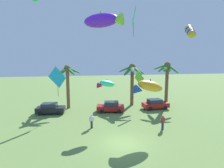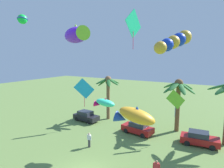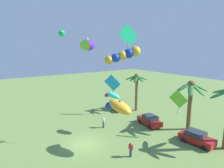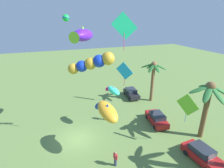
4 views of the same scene
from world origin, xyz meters
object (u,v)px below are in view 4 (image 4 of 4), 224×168
parked_car_0 (157,118)px  kite_diamond_0 (124,27)px  palm_tree_0 (208,97)px  spectator_0 (106,114)px  parked_car_1 (202,154)px  spectator_1 (115,159)px  kite_fish_1 (113,90)px  kite_diamond_7 (125,71)px  kite_tube_4 (93,63)px  kite_fish_6 (82,35)px  kite_ball_5 (66,18)px  parked_car_2 (131,93)px  kite_diamond_2 (188,105)px  palm_tree_1 (153,72)px  kite_fish_3 (107,111)px

parked_car_0 → kite_diamond_0: kite_diamond_0 is taller
palm_tree_0 → spectator_0: 12.41m
parked_car_1 → spectator_1: spectator_1 is taller
spectator_0 → kite_fish_1: 4.51m
parked_car_0 → kite_diamond_7: bearing=-167.4°
parked_car_0 → kite_tube_4: bearing=-57.8°
parked_car_0 → kite_fish_6: bearing=-102.9°
parked_car_0 → kite_fish_6: 13.86m
parked_car_1 → kite_tube_4: size_ratio=1.44×
kite_tube_4 → kite_ball_5: kite_ball_5 is taller
parked_car_2 → kite_fish_6: bearing=-54.6°
kite_tube_4 → kite_ball_5: (-13.78, 0.04, 2.58)m
parked_car_2 → kite_diamond_0: 16.57m
palm_tree_0 → kite_fish_6: kite_fish_6 is taller
kite_fish_1 → kite_diamond_7: kite_diamond_7 is taller
kite_diamond_2 → palm_tree_0: bearing=95.9°
palm_tree_1 → kite_diamond_7: 4.65m
palm_tree_0 → kite_diamond_0: size_ratio=2.03×
palm_tree_0 → kite_fish_1: (-5.37, -8.90, -0.14)m
palm_tree_0 → kite_diamond_2: size_ratio=2.21×
kite_tube_4 → kite_fish_6: kite_fish_6 is taller
kite_fish_3 → kite_fish_6: 8.11m
kite_diamond_0 → kite_diamond_7: size_ratio=0.86×
kite_fish_3 → kite_diamond_7: (-9.98, 6.18, 0.38)m
palm_tree_0 → parked_car_2: palm_tree_0 is taller
kite_fish_3 → spectator_1: bearing=6.9°
spectator_1 → kite_tube_4: (1.40, -2.12, 9.58)m
kite_fish_3 → kite_ball_5: kite_ball_5 is taller
parked_car_2 → kite_ball_5: bearing=-85.4°
palm_tree_1 → parked_car_2: (-2.34, -2.52, -4.16)m
palm_tree_1 → kite_ball_5: kite_ball_5 is taller
kite_fish_1 → kite_diamond_7: (-5.75, 4.01, 0.33)m
palm_tree_1 → spectator_0: (3.10, -8.89, -4.10)m
parked_car_1 → kite_fish_3: size_ratio=1.12×
kite_diamond_0 → kite_ball_5: 10.23m
kite_fish_6 → kite_fish_3: bearing=11.2°
kite_diamond_2 → parked_car_1: bearing=3.4°
kite_diamond_2 → kite_fish_6: bearing=-124.9°
parked_car_2 → spectator_1: (13.20, -7.98, 0.06)m
palm_tree_0 → kite_diamond_7: 12.15m
parked_car_0 → kite_fish_1: kite_fish_1 is taller
palm_tree_0 → kite_diamond_7: palm_tree_0 is taller
palm_tree_1 → parked_car_1: 14.00m
parked_car_0 → spectator_1: 8.90m
palm_tree_1 → kite_fish_3: bearing=-49.9°
parked_car_2 → kite_tube_4: size_ratio=1.44×
palm_tree_1 → kite_diamond_2: bearing=-14.0°
palm_tree_1 → kite_fish_6: 13.97m
spectator_1 → kite_ball_5: (-12.38, -2.08, 12.16)m
palm_tree_1 → kite_diamond_2: (10.49, -2.61, -0.14)m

